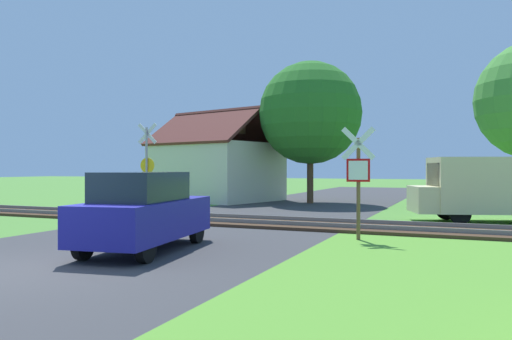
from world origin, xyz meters
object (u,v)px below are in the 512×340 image
crossing_sign_far (147,162)px  tree_center (310,113)px  mail_truck (490,186)px  stop_sign_near (358,175)px  parked_car (145,211)px  house (216,169)px

crossing_sign_far → tree_center: bearing=56.7°
crossing_sign_far → mail_truck: 13.08m
mail_truck → stop_sign_near: bearing=132.4°
crossing_sign_far → parked_car: bearing=-59.7°
crossing_sign_far → mail_truck: bearing=2.8°
house → mail_truck: bearing=-10.8°
tree_center → parked_car: size_ratio=1.80×
stop_sign_near → tree_center: tree_center is taller
parked_car → tree_center: bearing=85.2°
crossing_sign_far → tree_center: 9.82m
crossing_sign_far → mail_truck: size_ratio=0.71×
crossing_sign_far → parked_car: size_ratio=0.89×
mail_truck → tree_center: bearing=33.6°
house → parked_car: (6.60, -16.30, -0.91)m
crossing_sign_far → tree_center: tree_center is taller
stop_sign_near → parked_car: 5.51m
stop_sign_near → crossing_sign_far: bearing=-30.8°
stop_sign_near → crossing_sign_far: crossing_sign_far is taller
mail_truck → parked_car: size_ratio=1.25×
stop_sign_near → crossing_sign_far: 10.51m
mail_truck → parked_car: bearing=123.8°
crossing_sign_far → house: (-1.12, 8.41, -0.30)m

